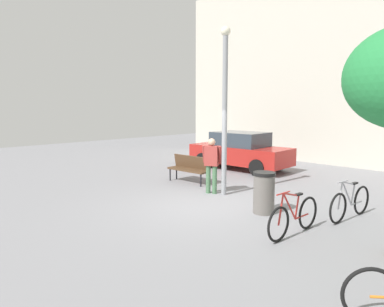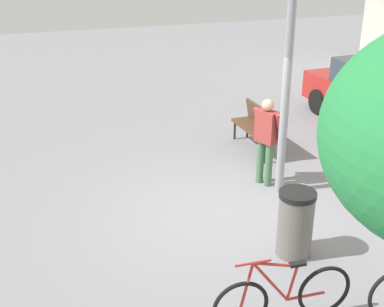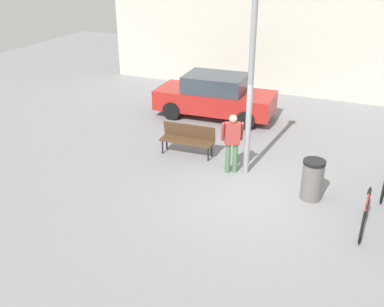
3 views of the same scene
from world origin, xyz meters
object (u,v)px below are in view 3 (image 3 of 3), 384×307
object	(u,v)px
person_by_lamppost	(232,140)
trash_bin	(312,180)
lamppost	(251,76)
parked_car_red	(215,96)
bicycle_red	(365,213)
park_bench	(188,137)

from	to	relation	value
person_by_lamppost	trash_bin	distance (m)	2.37
lamppost	parked_car_red	world-z (taller)	lamppost
lamppost	bicycle_red	distance (m)	4.22
lamppost	person_by_lamppost	xyz separation A→B (m)	(-0.38, -0.13, -1.75)
person_by_lamppost	bicycle_red	xyz separation A→B (m)	(3.55, -1.40, -0.58)
trash_bin	parked_car_red	bearing A→B (deg)	133.41
bicycle_red	trash_bin	size ratio (longest dim) A/B	1.76
parked_car_red	trash_bin	xyz separation A→B (m)	(4.24, -4.48, -0.26)
park_bench	trash_bin	xyz separation A→B (m)	(3.82, -1.16, -0.03)
lamppost	person_by_lamppost	world-z (taller)	lamppost
person_by_lamppost	park_bench	distance (m)	1.73
person_by_lamppost	trash_bin	bearing A→B (deg)	-13.89
lamppost	trash_bin	xyz separation A→B (m)	(1.88, -0.69, -2.20)
parked_car_red	trash_bin	size ratio (longest dim) A/B	4.17
park_bench	parked_car_red	bearing A→B (deg)	97.11
park_bench	trash_bin	world-z (taller)	trash_bin
lamppost	parked_car_red	bearing A→B (deg)	121.89
park_bench	person_by_lamppost	bearing A→B (deg)	-20.94
bicycle_red	parked_car_red	bearing A→B (deg)	136.13
person_by_lamppost	trash_bin	world-z (taller)	person_by_lamppost
lamppost	bicycle_red	size ratio (longest dim) A/B	2.68
lamppost	parked_car_red	xyz separation A→B (m)	(-2.36, 3.79, -1.94)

